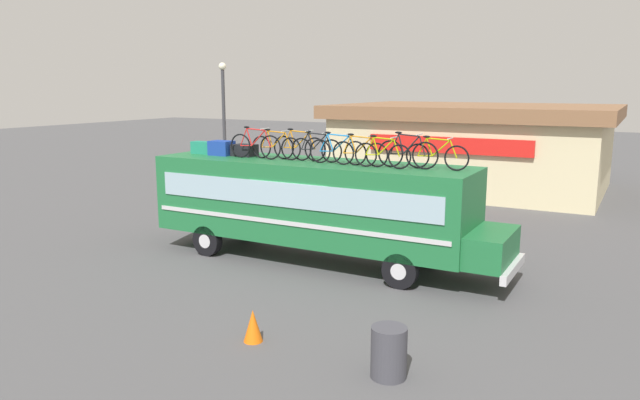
{
  "coord_description": "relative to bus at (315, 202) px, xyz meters",
  "views": [
    {
      "loc": [
        8.48,
        -14.78,
        5.06
      ],
      "look_at": [
        0.34,
        0.0,
        1.84
      ],
      "focal_mm": 33.56,
      "sensor_mm": 36.0,
      "label": 1
    }
  ],
  "objects": [
    {
      "name": "street_lamp",
      "position": [
        -7.31,
        5.26,
        1.73
      ],
      "size": [
        0.31,
        0.31,
        6.01
      ],
      "color": "#38383D",
      "rests_on": "ground"
    },
    {
      "name": "bus",
      "position": [
        0.0,
        0.0,
        0.0
      ],
      "size": [
        10.68,
        2.47,
        2.94
      ],
      "color": "#1E6B38",
      "rests_on": "ground"
    },
    {
      "name": "rooftop_bicycle_2",
      "position": [
        -1.28,
        -0.07,
        1.55
      ],
      "size": [
        1.7,
        0.44,
        0.89
      ],
      "color": "black",
      "rests_on": "bus"
    },
    {
      "name": "trash_bin",
      "position": [
        4.64,
        -5.61,
        -1.29
      ],
      "size": [
        0.64,
        0.64,
        0.93
      ],
      "primitive_type": "cylinder",
      "color": "#3F3F47",
      "rests_on": "ground"
    },
    {
      "name": "rooftop_bicycle_7",
      "position": [
        2.21,
        -0.33,
        1.54
      ],
      "size": [
        1.6,
        0.44,
        0.86
      ],
      "color": "black",
      "rests_on": "bus"
    },
    {
      "name": "rooftop_bicycle_1",
      "position": [
        -1.9,
        -0.23,
        1.57
      ],
      "size": [
        1.79,
        0.44,
        0.95
      ],
      "color": "black",
      "rests_on": "bus"
    },
    {
      "name": "ground_plane",
      "position": [
        -0.18,
        -0.0,
        -1.76
      ],
      "size": [
        120.0,
        120.0,
        0.0
      ],
      "primitive_type": "plane",
      "color": "#4C4C4F"
    },
    {
      "name": "rooftop_bicycle_8",
      "position": [
        2.81,
        -0.06,
        1.57
      ],
      "size": [
        1.68,
        0.44,
        0.95
      ],
      "color": "black",
      "rests_on": "bus"
    },
    {
      "name": "rooftop_bicycle_3",
      "position": [
        -0.54,
        0.03,
        1.56
      ],
      "size": [
        1.74,
        0.44,
        0.92
      ],
      "color": "black",
      "rests_on": "bus"
    },
    {
      "name": "luggage_bag_2",
      "position": [
        -3.33,
        0.0,
        1.4
      ],
      "size": [
        0.71,
        0.52,
        0.45
      ],
      "primitive_type": "cube",
      "color": "#193899",
      "rests_on": "bus"
    },
    {
      "name": "luggage_bag_1",
      "position": [
        -4.09,
        0.03,
        1.37
      ],
      "size": [
        0.76,
        0.35,
        0.39
      ],
      "primitive_type": "cube",
      "color": "#1E7F66",
      "rests_on": "bus"
    },
    {
      "name": "traffic_cone",
      "position": [
        1.67,
        -5.53,
        -1.43
      ],
      "size": [
        0.39,
        0.39,
        0.66
      ],
      "primitive_type": "cone",
      "color": "orange",
      "rests_on": "ground"
    },
    {
      "name": "rooftop_bicycle_4",
      "position": [
        0.05,
        -0.02,
        1.55
      ],
      "size": [
        1.64,
        0.44,
        0.88
      ],
      "color": "black",
      "rests_on": "bus"
    },
    {
      "name": "luggage_bag_3",
      "position": [
        -2.58,
        0.17,
        1.36
      ],
      "size": [
        0.69,
        0.55,
        0.35
      ],
      "primitive_type": "cube",
      "color": "black",
      "rests_on": "bus"
    },
    {
      "name": "rooftop_bicycle_6",
      "position": [
        1.53,
        -0.26,
        1.54
      ],
      "size": [
        1.64,
        0.44,
        0.87
      ],
      "color": "black",
      "rests_on": "bus"
    },
    {
      "name": "roadside_building",
      "position": [
        0.64,
        15.22,
        0.35
      ],
      "size": [
        13.08,
        9.68,
        4.14
      ],
      "color": "beige",
      "rests_on": "ground"
    },
    {
      "name": "rooftop_bicycle_5",
      "position": [
        0.82,
        -0.21,
        1.55
      ],
      "size": [
        1.76,
        0.44,
        0.89
      ],
      "color": "black",
      "rests_on": "bus"
    },
    {
      "name": "rooftop_bicycle_9",
      "position": [
        3.56,
        0.06,
        1.54
      ],
      "size": [
        1.69,
        0.44,
        0.87
      ],
      "color": "black",
      "rests_on": "bus"
    }
  ]
}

